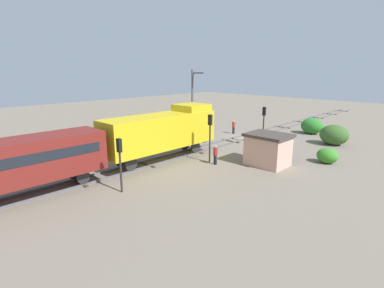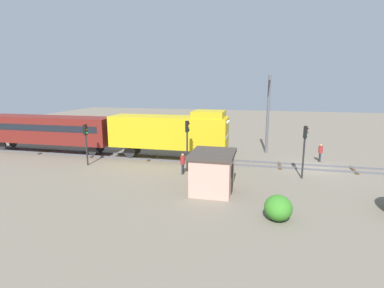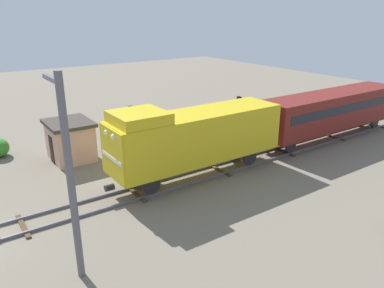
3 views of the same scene
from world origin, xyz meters
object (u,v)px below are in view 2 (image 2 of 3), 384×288
relay_hut (213,171)px  locomotive (170,131)px  traffic_signal_mid (187,137)px  worker_near_track (320,151)px  traffic_signal_near (305,142)px  traffic_signal_far (86,137)px  passenger_car_leading (49,129)px  catenary_mast (268,113)px  worker_by_signal (183,162)px

relay_hut → locomotive: bearing=35.2°
relay_hut → traffic_signal_mid: bearing=34.3°
worker_near_track → relay_hut: (-9.90, 8.52, 0.40)m
worker_near_track → locomotive: bearing=-149.0°
traffic_signal_mid → relay_hut: 5.20m
traffic_signal_near → traffic_signal_far: size_ratio=1.11×
locomotive → traffic_signal_mid: locomotive is taller
passenger_car_leading → catenary_mast: (4.94, -22.28, 1.72)m
worker_near_track → relay_hut: bearing=-109.5°
traffic_signal_far → worker_near_track: 21.39m
passenger_car_leading → traffic_signal_near: bearing=-97.3°
traffic_signal_far → catenary_mast: bearing=-61.3°
locomotive → traffic_signal_mid: (-3.40, -2.49, 0.17)m
locomotive → catenary_mast: catenary_mast is taller
worker_near_track → catenary_mast: size_ratio=0.21×
traffic_signal_far → worker_near_track: bearing=-73.7°
traffic_signal_mid → relay_hut: bearing=-145.7°
traffic_signal_near → relay_hut: traffic_signal_near is taller
traffic_signal_mid → worker_near_track: traffic_signal_mid is taller
traffic_signal_near → catenary_mast: 8.67m
locomotive → passenger_car_leading: size_ratio=0.83×
catenary_mast → relay_hut: bearing=163.6°
passenger_car_leading → worker_by_signal: 16.27m
catenary_mast → relay_hut: catenary_mast is taller
locomotive → passenger_car_leading: 13.34m
locomotive → traffic_signal_near: bearing=-105.4°
passenger_car_leading → worker_by_signal: size_ratio=8.24×
worker_by_signal → relay_hut: (-3.30, -2.98, 0.40)m
traffic_signal_near → catenary_mast: bearing=18.0°
passenger_car_leading → catenary_mast: catenary_mast is taller
traffic_signal_near → relay_hut: (-4.30, 6.31, -1.45)m
catenary_mast → traffic_signal_near: bearing=-162.0°
traffic_signal_mid → catenary_mast: size_ratio=0.53×
worker_by_signal → catenary_mast: bearing=-21.4°
traffic_signal_near → catenary_mast: catenary_mast is taller
worker_near_track → catenary_mast: bearing=173.6°
passenger_car_leading → traffic_signal_mid: (-3.40, -15.83, 0.42)m
passenger_car_leading → traffic_signal_far: size_ratio=3.81×
worker_by_signal → catenary_mast: (9.14, -6.64, 3.25)m
traffic_signal_near → traffic_signal_far: (-0.40, 18.26, -0.27)m
traffic_signal_far → worker_by_signal: traffic_signal_far is taller
passenger_car_leading → worker_by_signal: passenger_car_leading is taller
locomotive → catenary_mast: 10.33m
worker_near_track → catenary_mast: catenary_mast is taller
traffic_signal_mid → traffic_signal_far: 9.17m
traffic_signal_far → locomotive: bearing=-61.6°
traffic_signal_mid → catenary_mast: catenary_mast is taller
worker_near_track → worker_by_signal: (-6.60, 11.50, 0.00)m
traffic_signal_far → worker_near_track: traffic_signal_far is taller
catenary_mast → passenger_car_leading: bearing=102.5°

